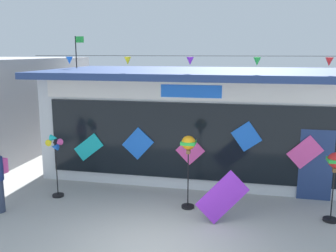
{
  "coord_description": "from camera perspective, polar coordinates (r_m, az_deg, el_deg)",
  "views": [
    {
      "loc": [
        1.79,
        -6.98,
        4.07
      ],
      "look_at": [
        -0.43,
        3.5,
        1.95
      ],
      "focal_mm": 40.14,
      "sensor_mm": 36.0,
      "label": 1
    }
  ],
  "objects": [
    {
      "name": "ground_plane",
      "position": [
        8.27,
        -2.2,
        -18.24
      ],
      "size": [
        80.0,
        80.0,
        0.0
      ],
      "primitive_type": "plane",
      "color": "#ADAAA5"
    },
    {
      "name": "kite_shop_building",
      "position": [
        13.15,
        4.97,
        1.06
      ],
      "size": [
        10.1,
        5.42,
        4.62
      ],
      "color": "silver",
      "rests_on": "ground_plane"
    },
    {
      "name": "wind_spinner_far_left",
      "position": [
        10.96,
        -16.78,
        -4.0
      ],
      "size": [
        0.44,
        0.33,
        1.82
      ],
      "color": "black",
      "rests_on": "ground_plane"
    },
    {
      "name": "wind_spinner_left",
      "position": [
        9.7,
        3.11,
        -3.69
      ],
      "size": [
        0.37,
        0.37,
        1.96
      ],
      "color": "black",
      "rests_on": "ground_plane"
    },
    {
      "name": "wind_spinner_center_left",
      "position": [
        9.82,
        24.03,
        -5.78
      ],
      "size": [
        0.38,
        0.38,
        1.73
      ],
      "color": "black",
      "rests_on": "ground_plane"
    },
    {
      "name": "display_kite_on_ground",
      "position": [
        9.25,
        8.25,
        -10.64
      ],
      "size": [
        1.28,
        0.35,
        1.28
      ],
      "primitive_type": "cube",
      "rotation": [
        -0.27,
        0.79,
        0.0
      ],
      "color": "purple",
      "rests_on": "ground_plane"
    }
  ]
}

